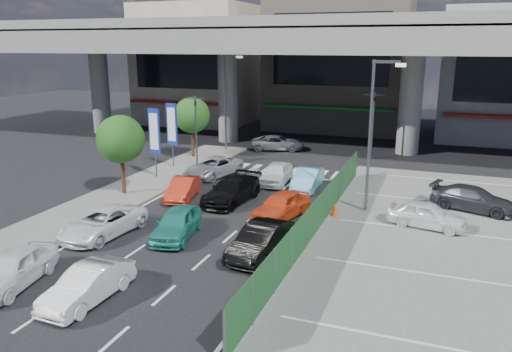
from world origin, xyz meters
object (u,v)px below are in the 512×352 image
at_px(traffic_light_left, 195,113).
at_px(crossing_wagon_silver, 277,143).
at_px(street_lamp_left, 227,94).
at_px(tree_far, 192,115).
at_px(signboard_far, 172,126).
at_px(sedan_black_mid, 231,190).
at_px(parked_sedan_dgrey, 474,199).
at_px(hatch_white_back_mid, 88,285).
at_px(kei_truck_front_right, 308,179).
at_px(parked_sedan_white, 427,215).
at_px(wagon_silver_front_left, 213,167).
at_px(taxi_teal_mid, 177,223).
at_px(hatch_black_mid_right, 261,241).
at_px(taxi_orange_left, 183,189).
at_px(taxi_orange_right, 281,205).
at_px(tree_near, 121,139).
at_px(sedan_white_front_mid, 276,173).
at_px(street_lamp_right, 374,124).
at_px(sedan_white_mid_left, 103,223).
at_px(van_white_back_left, 13,268).
at_px(traffic_cone, 334,209).
at_px(traffic_light_right, 374,109).

relative_size(traffic_light_left, crossing_wagon_silver, 1.17).
bearing_deg(street_lamp_left, tree_far, -112.84).
bearing_deg(tree_far, signboard_far, -86.74).
height_order(sedan_black_mid, parked_sedan_dgrey, sedan_black_mid).
relative_size(hatch_white_back_mid, kei_truck_front_right, 0.97).
xyz_separation_m(parked_sedan_white, parked_sedan_dgrey, (2.26, 3.59, 0.01)).
distance_m(tree_far, wagon_silver_front_left, 6.72).
relative_size(traffic_light_left, taxi_teal_mid, 1.30).
bearing_deg(hatch_black_mid_right, wagon_silver_front_left, 129.64).
bearing_deg(taxi_orange_left, taxi_orange_right, -23.73).
height_order(tree_near, taxi_teal_mid, tree_near).
bearing_deg(sedan_black_mid, hatch_black_mid_right, -52.09).
bearing_deg(sedan_white_front_mid, street_lamp_right, -33.10).
distance_m(street_lamp_right, parked_sedan_dgrey, 6.94).
relative_size(hatch_black_mid_right, parked_sedan_white, 1.12).
bearing_deg(sedan_white_front_mid, sedan_white_mid_left, -116.48).
bearing_deg(tree_far, kei_truck_front_right, -26.79).
distance_m(tree_far, kei_truck_front_right, 12.36).
bearing_deg(taxi_orange_left, van_white_back_left, -106.32).
distance_m(street_lamp_right, sedan_white_front_mid, 8.44).
bearing_deg(hatch_white_back_mid, taxi_orange_right, 73.34).
distance_m(crossing_wagon_silver, traffic_cone, 17.17).
distance_m(traffic_light_left, signboard_far, 1.93).
bearing_deg(tree_far, traffic_light_right, 18.69).
height_order(street_lamp_left, sedan_white_front_mid, street_lamp_left).
xyz_separation_m(street_lamp_left, traffic_cone, (11.93, -13.49, -4.33)).
distance_m(tree_near, hatch_white_back_mid, 13.23).
relative_size(sedan_white_mid_left, sedan_white_front_mid, 1.15).
relative_size(traffic_light_right, tree_near, 1.08).
height_order(taxi_orange_left, parked_sedan_white, parked_sedan_white).
relative_size(traffic_light_right, signboard_far, 1.11).
height_order(taxi_teal_mid, parked_sedan_dgrey, taxi_teal_mid).
height_order(signboard_far, sedan_white_mid_left, signboard_far).
relative_size(taxi_orange_right, traffic_cone, 5.36).
bearing_deg(hatch_black_mid_right, tree_far, 131.64).
bearing_deg(tree_near, signboard_far, 94.90).
bearing_deg(taxi_orange_right, kei_truck_front_right, 104.84).
bearing_deg(tree_near, van_white_back_left, -75.25).
xyz_separation_m(traffic_light_left, taxi_teal_mid, (5.49, -12.88, -3.25)).
bearing_deg(kei_truck_front_right, hatch_black_mid_right, -87.50).
xyz_separation_m(hatch_white_back_mid, parked_sedan_white, (10.83, 11.69, 0.07)).
bearing_deg(tree_far, sedan_white_front_mid, -29.74).
bearing_deg(hatch_black_mid_right, taxi_orange_right, 103.35).
xyz_separation_m(hatch_white_back_mid, hatch_black_mid_right, (4.34, 5.77, 0.06)).
xyz_separation_m(street_lamp_left, taxi_orange_right, (9.38, -14.66, -4.08)).
relative_size(kei_truck_front_right, crossing_wagon_silver, 0.89).
xyz_separation_m(street_lamp_right, parked_sedan_dgrey, (5.25, 2.00, -4.07)).
relative_size(taxi_orange_right, wagon_silver_front_left, 0.86).
bearing_deg(sedan_white_mid_left, taxi_orange_left, 89.44).
relative_size(signboard_far, taxi_orange_right, 1.16).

